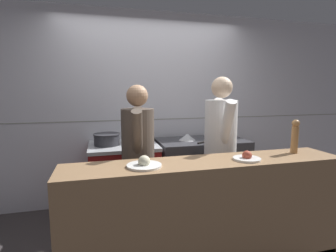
{
  "coord_description": "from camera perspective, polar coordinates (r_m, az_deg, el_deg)",
  "views": [
    {
      "loc": [
        -0.7,
        -2.23,
        1.56
      ],
      "look_at": [
        0.05,
        0.62,
        1.15
      ],
      "focal_mm": 28.0,
      "sensor_mm": 36.0,
      "label": 1
    }
  ],
  "objects": [
    {
      "name": "ground_plane",
      "position": [
        2.81,
        2.38,
        -25.79
      ],
      "size": [
        14.0,
        14.0,
        0.0
      ],
      "primitive_type": "plane",
      "color": "#383333"
    },
    {
      "name": "plated_dish_main",
      "position": [
        2.08,
        -5.21,
        -8.23
      ],
      "size": [
        0.28,
        0.28,
        0.1
      ],
      "color": "white",
      "rests_on": "pass_counter"
    },
    {
      "name": "stock_pot",
      "position": [
        3.24,
        -13.19,
        -2.75
      ],
      "size": [
        0.32,
        0.32,
        0.14
      ],
      "color": "#2D2D33",
      "rests_on": "oven_range"
    },
    {
      "name": "oven_range",
      "position": [
        3.38,
        -9.56,
        -11.38
      ],
      "size": [
        0.83,
        0.71,
        0.9
      ],
      "color": "maroon",
      "rests_on": "ground_plane"
    },
    {
      "name": "wall_back_tiled",
      "position": [
        3.66,
        -3.73,
        3.82
      ],
      "size": [
        8.0,
        0.06,
        2.6
      ],
      "color": "silver",
      "rests_on": "ground_plane"
    },
    {
      "name": "plated_dish_appetiser",
      "position": [
        2.37,
        16.8,
        -6.59
      ],
      "size": [
        0.24,
        0.24,
        0.08
      ],
      "color": "white",
      "rests_on": "pass_counter"
    },
    {
      "name": "pepper_mill",
      "position": [
        2.76,
        25.9,
        -1.9
      ],
      "size": [
        0.07,
        0.07,
        0.32
      ],
      "color": "#AD7A47",
      "rests_on": "pass_counter"
    },
    {
      "name": "chef_head_cook",
      "position": [
        2.67,
        -6.52,
        -6.58
      ],
      "size": [
        0.38,
        0.71,
        1.61
      ],
      "rotation": [
        0.0,
        0.0,
        -0.17
      ],
      "color": "black",
      "rests_on": "ground_plane"
    },
    {
      "name": "pass_counter",
      "position": [
        2.44,
        8.5,
        -18.57
      ],
      "size": [
        2.45,
        0.45,
        0.96
      ],
      "color": "#93704C",
      "rests_on": "ground_plane"
    },
    {
      "name": "mixing_bowl_steel",
      "position": [
        3.45,
        4.21,
        -2.37
      ],
      "size": [
        0.22,
        0.22,
        0.09
      ],
      "color": "#B7BABF",
      "rests_on": "prep_counter"
    },
    {
      "name": "chef_sous",
      "position": [
        2.92,
        11.3,
        -4.45
      ],
      "size": [
        0.4,
        0.74,
        1.7
      ],
      "rotation": [
        0.0,
        0.0,
        -0.17
      ],
      "color": "black",
      "rests_on": "ground_plane"
    },
    {
      "name": "chefs_knife",
      "position": [
        3.33,
        8.16,
        -3.46
      ],
      "size": [
        0.33,
        0.21,
        0.02
      ],
      "color": "#B7BABF",
      "rests_on": "prep_counter"
    },
    {
      "name": "sauce_pot",
      "position": [
        3.33,
        -5.7,
        -2.11
      ],
      "size": [
        0.29,
        0.29,
        0.16
      ],
      "color": "#B7BABF",
      "rests_on": "oven_range"
    },
    {
      "name": "prep_counter",
      "position": [
        3.61,
        7.29,
        -10.08
      ],
      "size": [
        1.17,
        0.65,
        0.9
      ],
      "color": "#38383D",
      "rests_on": "ground_plane"
    }
  ]
}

